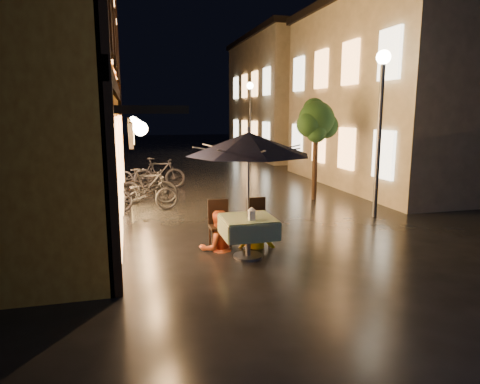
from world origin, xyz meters
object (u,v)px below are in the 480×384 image
object	(u,v)px
streetlamp_near	(381,104)
cafe_table	(248,227)
patio_umbrella	(248,144)
table_lantern	(252,213)
bicycle_0	(144,194)
person_orange	(217,211)
person_yellow	(257,212)

from	to	relation	value
streetlamp_near	cafe_table	size ratio (longest dim) A/B	4.27
patio_umbrella	table_lantern	xyz separation A→B (m)	(-0.00, -0.24, -1.23)
cafe_table	bicycle_0	bearing A→B (deg)	111.81
cafe_table	table_lantern	bearing A→B (deg)	-90.00
person_orange	table_lantern	bearing A→B (deg)	111.01
patio_umbrella	streetlamp_near	bearing A→B (deg)	28.68
streetlamp_near	cafe_table	distance (m)	5.22
bicycle_0	cafe_table	bearing A→B (deg)	-163.79
cafe_table	bicycle_0	world-z (taller)	bicycle_0
person_yellow	bicycle_0	world-z (taller)	person_yellow
patio_umbrella	person_orange	distance (m)	1.56
streetlamp_near	bicycle_0	bearing A→B (deg)	159.85
streetlamp_near	person_orange	world-z (taller)	streetlamp_near
streetlamp_near	patio_umbrella	size ratio (longest dim) A/B	1.72
cafe_table	patio_umbrella	distance (m)	1.56
patio_umbrella	bicycle_0	xyz separation A→B (m)	(-1.75, 4.38, -1.65)
person_orange	bicycle_0	distance (m)	4.02
patio_umbrella	table_lantern	size ratio (longest dim) A/B	9.84
person_yellow	person_orange	bearing A→B (deg)	10.95
patio_umbrella	bicycle_0	distance (m)	5.00
streetlamp_near	table_lantern	size ratio (longest dim) A/B	16.92
streetlamp_near	table_lantern	xyz separation A→B (m)	(-4.09, -2.48, -2.00)
table_lantern	person_yellow	world-z (taller)	person_yellow
person_orange	person_yellow	bearing A→B (deg)	169.64
cafe_table	person_yellow	world-z (taller)	person_yellow
patio_umbrella	person_orange	xyz separation A→B (m)	(-0.46, 0.59, -1.36)
person_orange	bicycle_0	size ratio (longest dim) A/B	0.83
cafe_table	table_lantern	distance (m)	0.41
streetlamp_near	person_orange	size ratio (longest dim) A/B	2.70
table_lantern	cafe_table	bearing A→B (deg)	90.00
table_lantern	person_orange	xyz separation A→B (m)	(-0.46, 0.83, -0.13)
patio_umbrella	table_lantern	bearing A→B (deg)	-90.00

